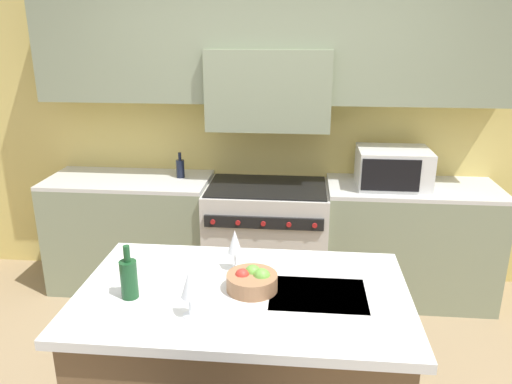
% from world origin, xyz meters
% --- Properties ---
extents(back_cabinetry, '(10.00, 0.46, 2.70)m').
position_xyz_m(back_cabinetry, '(0.00, 1.85, 1.60)').
color(back_cabinetry, '#DBC166').
rests_on(back_cabinetry, ground_plane).
extents(back_counter, '(3.57, 0.62, 0.94)m').
position_xyz_m(back_counter, '(-0.00, 1.60, 0.47)').
color(back_counter, gray).
rests_on(back_counter, ground_plane).
extents(range_stove, '(0.96, 0.70, 0.92)m').
position_xyz_m(range_stove, '(0.00, 1.58, 0.46)').
color(range_stove, beige).
rests_on(range_stove, ground_plane).
extents(microwave, '(0.54, 0.43, 0.29)m').
position_xyz_m(microwave, '(0.96, 1.60, 1.09)').
color(microwave, silver).
rests_on(microwave, back_counter).
extents(kitchen_island, '(1.53, 0.93, 0.94)m').
position_xyz_m(kitchen_island, '(0.01, -0.10, 0.48)').
color(kitchen_island, brown).
rests_on(kitchen_island, ground_plane).
extents(wine_bottle, '(0.08, 0.08, 0.25)m').
position_xyz_m(wine_bottle, '(-0.49, -0.21, 1.04)').
color(wine_bottle, '#194723').
rests_on(wine_bottle, kitchen_island).
extents(wine_glass_near, '(0.07, 0.07, 0.21)m').
position_xyz_m(wine_glass_near, '(-0.18, -0.34, 1.09)').
color(wine_glass_near, white).
rests_on(wine_glass_near, kitchen_island).
extents(wine_glass_far, '(0.07, 0.07, 0.21)m').
position_xyz_m(wine_glass_far, '(-0.05, 0.10, 1.09)').
color(wine_glass_far, white).
rests_on(wine_glass_far, kitchen_island).
extents(fruit_bowl, '(0.24, 0.24, 0.11)m').
position_xyz_m(fruit_bowl, '(0.05, -0.09, 0.99)').
color(fruit_bowl, '#996B47').
rests_on(fruit_bowl, kitchen_island).
extents(oil_bottle_on_counter, '(0.07, 0.07, 0.21)m').
position_xyz_m(oil_bottle_on_counter, '(-0.71, 1.67, 1.02)').
color(oil_bottle_on_counter, black).
rests_on(oil_bottle_on_counter, back_counter).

